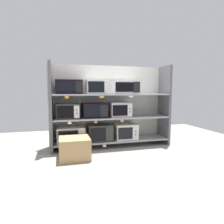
{
  "coord_description": "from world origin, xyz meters",
  "views": [
    {
      "loc": [
        -1.02,
        -3.84,
        1.12
      ],
      "look_at": [
        0.0,
        0.0,
        0.71
      ],
      "focal_mm": 31.35,
      "sensor_mm": 36.0,
      "label": 1
    }
  ],
  "objects": [
    {
      "name": "upright_right",
      "position": [
        1.19,
        0.0,
        0.84
      ],
      "size": [
        0.05,
        0.49,
        1.67
      ],
      "primitive_type": "cube",
      "color": "#5B5B5E",
      "rests_on": "ground"
    },
    {
      "name": "price_tag_4",
      "position": [
        -0.9,
        -0.25,
        1.02
      ],
      "size": [
        0.07,
        0.0,
        0.04
      ],
      "primitive_type": "cube",
      "color": "orange"
    },
    {
      "name": "price_tag_3",
      "position": [
        0.14,
        -0.25,
        0.56
      ],
      "size": [
        0.06,
        0.0,
        0.04
      ],
      "primitive_type": "cube",
      "color": "orange"
    },
    {
      "name": "microwave_1",
      "position": [
        -0.26,
        -0.0,
        0.3
      ],
      "size": [
        0.48,
        0.4,
        0.32
      ],
      "color": "#2F312E",
      "rests_on": "shelf_0"
    },
    {
      "name": "microwave_8",
      "position": [
        0.27,
        -0.0,
        1.21
      ],
      "size": [
        0.54,
        0.36,
        0.27
      ],
      "color": "silver",
      "rests_on": "shelf_2"
    },
    {
      "name": "price_tag_2",
      "position": [
        -0.38,
        -0.25,
        0.55
      ],
      "size": [
        0.05,
        0.0,
        0.04
      ],
      "primitive_type": "cube",
      "color": "orange"
    },
    {
      "name": "microwave_4",
      "position": [
        -0.36,
        -0.0,
        0.75
      ],
      "size": [
        0.48,
        0.38,
        0.29
      ],
      "color": "black",
      "rests_on": "shelf_1"
    },
    {
      "name": "price_tag_5",
      "position": [
        -0.27,
        -0.25,
        1.03
      ],
      "size": [
        0.08,
        0.0,
        0.04
      ],
      "primitive_type": "cube",
      "color": "orange"
    },
    {
      "name": "shelf_1",
      "position": [
        0.0,
        0.0,
        0.59
      ],
      "size": [
        2.32,
        0.49,
        0.03
      ],
      "primitive_type": "cube",
      "color": "#99999E"
    },
    {
      "name": "shipping_carton",
      "position": [
        -0.81,
        -0.58,
        0.18
      ],
      "size": [
        0.5,
        0.5,
        0.36
      ],
      "primitive_type": "cube",
      "color": "tan",
      "rests_on": "ground"
    },
    {
      "name": "microwave_7",
      "position": [
        -0.3,
        -0.0,
        1.21
      ],
      "size": [
        0.45,
        0.38,
        0.27
      ],
      "color": "white",
      "rests_on": "shelf_2"
    },
    {
      "name": "back_panel",
      "position": [
        0.0,
        0.27,
        0.84
      ],
      "size": [
        2.52,
        0.04,
        1.67
      ],
      "primitive_type": "cube",
      "color": "beige",
      "rests_on": "ground"
    },
    {
      "name": "ground",
      "position": [
        0.0,
        -1.0,
        -0.01
      ],
      "size": [
        6.32,
        6.0,
        0.02
      ],
      "primitive_type": "cube",
      "color": "gray"
    },
    {
      "name": "price_tag_0",
      "position": [
        -0.22,
        -0.25,
        0.08
      ],
      "size": [
        0.07,
        0.0,
        0.04
      ],
      "primitive_type": "cube",
      "color": "white"
    },
    {
      "name": "microwave_6",
      "position": [
        -0.85,
        -0.0,
        1.21
      ],
      "size": [
        0.5,
        0.39,
        0.27
      ],
      "color": "black",
      "rests_on": "shelf_2"
    },
    {
      "name": "price_tag_6",
      "position": [
        0.32,
        -0.25,
        1.03
      ],
      "size": [
        0.08,
        0.0,
        0.03
      ],
      "primitive_type": "cube",
      "color": "white"
    },
    {
      "name": "microwave_3",
      "position": [
        -0.89,
        -0.0,
        0.75
      ],
      "size": [
        0.43,
        0.4,
        0.29
      ],
      "color": "#2E322B",
      "rests_on": "shelf_1"
    },
    {
      "name": "price_tag_1",
      "position": [
        -0.86,
        -0.25,
        0.56
      ],
      "size": [
        0.06,
        0.0,
        0.04
      ],
      "primitive_type": "cube",
      "color": "white"
    },
    {
      "name": "microwave_5",
      "position": [
        0.16,
        -0.0,
        0.76
      ],
      "size": [
        0.42,
        0.4,
        0.3
      ],
      "color": "#B7B3C1",
      "rests_on": "shelf_1"
    },
    {
      "name": "shelf_2",
      "position": [
        0.0,
        0.0,
        1.07
      ],
      "size": [
        2.32,
        0.49,
        0.03
      ],
      "primitive_type": "cube",
      "color": "#99999E"
    },
    {
      "name": "upright_left",
      "position": [
        -1.19,
        0.0,
        0.84
      ],
      "size": [
        0.05,
        0.49,
        1.67
      ],
      "primitive_type": "cube",
      "color": "#5B5B5E",
      "rests_on": "ground"
    },
    {
      "name": "microwave_2",
      "position": [
        0.28,
        -0.0,
        0.29
      ],
      "size": [
        0.46,
        0.43,
        0.31
      ],
      "color": "silver",
      "rests_on": "shelf_0"
    },
    {
      "name": "shelf_0",
      "position": [
        0.0,
        0.0,
        0.12
      ],
      "size": [
        2.32,
        0.49,
        0.03
      ],
      "primitive_type": "cube",
      "color": "#99999E",
      "rests_on": "ground"
    },
    {
      "name": "microwave_0",
      "position": [
        -0.84,
        -0.0,
        0.29
      ],
      "size": [
        0.53,
        0.4,
        0.3
      ],
      "color": "silver",
      "rests_on": "shelf_0"
    }
  ]
}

